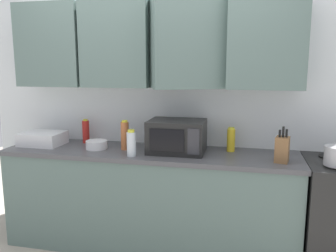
% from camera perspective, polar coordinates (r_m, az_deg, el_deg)
% --- Properties ---
extents(wall_back_with_cabinets, '(3.47, 0.55, 2.60)m').
position_cam_1_polar(wall_back_with_cabinets, '(3.21, -2.14, 8.75)').
color(wall_back_with_cabinets, white).
rests_on(wall_back_with_cabinets, ground_plane).
extents(counter_run, '(2.60, 0.63, 0.90)m').
position_cam_1_polar(counter_run, '(3.22, -3.08, -11.84)').
color(counter_run, slate).
rests_on(counter_run, ground_plane).
extents(microwave, '(0.48, 0.37, 0.28)m').
position_cam_1_polar(microwave, '(3.00, 1.47, -1.69)').
color(microwave, black).
rests_on(microwave, counter_run).
extents(dish_rack, '(0.38, 0.30, 0.12)m').
position_cam_1_polar(dish_rack, '(3.50, -19.87, -1.95)').
color(dish_rack, silver).
rests_on(dish_rack, counter_run).
extents(knife_block, '(0.12, 0.14, 0.28)m').
position_cam_1_polar(knife_block, '(2.84, 18.23, -3.62)').
color(knife_block, brown).
rests_on(knife_block, counter_run).
extents(bottle_red_sauce, '(0.07, 0.07, 0.23)m').
position_cam_1_polar(bottle_red_sauce, '(3.46, -13.34, -0.87)').
color(bottle_red_sauce, red).
rests_on(bottle_red_sauce, counter_run).
extents(bottle_yellow_mustard, '(0.07, 0.07, 0.21)m').
position_cam_1_polar(bottle_yellow_mustard, '(3.08, 10.30, -2.23)').
color(bottle_yellow_mustard, gold).
rests_on(bottle_yellow_mustard, counter_run).
extents(bottle_spice_jar, '(0.07, 0.07, 0.27)m').
position_cam_1_polar(bottle_spice_jar, '(3.12, -7.10, -1.54)').
color(bottle_spice_jar, '#BC6638').
rests_on(bottle_spice_jar, counter_run).
extents(bottle_clear_tall, '(0.08, 0.08, 0.22)m').
position_cam_1_polar(bottle_clear_tall, '(2.89, -6.04, -2.87)').
color(bottle_clear_tall, silver).
rests_on(bottle_clear_tall, counter_run).
extents(bowl_ceramic_small, '(0.19, 0.19, 0.07)m').
position_cam_1_polar(bowl_ceramic_small, '(3.20, -11.63, -3.02)').
color(bowl_ceramic_small, silver).
rests_on(bowl_ceramic_small, counter_run).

